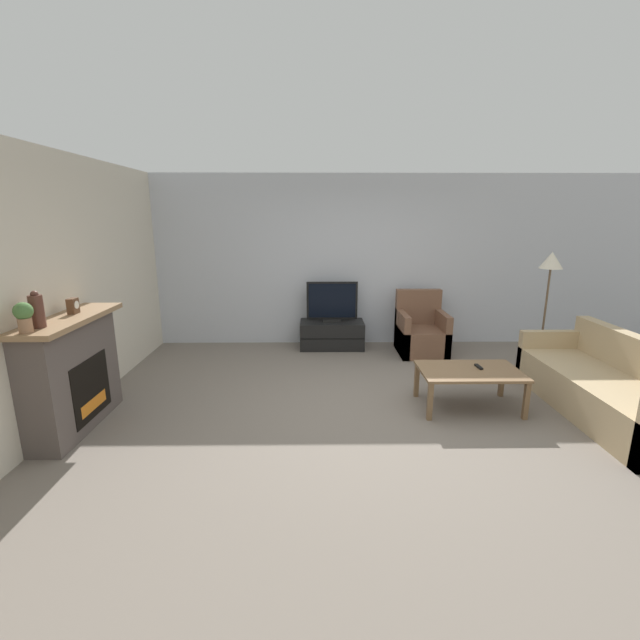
{
  "coord_description": "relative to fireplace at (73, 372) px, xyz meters",
  "views": [
    {
      "loc": [
        -0.6,
        -4.27,
        2.06
      ],
      "look_at": [
        -0.53,
        0.68,
        0.85
      ],
      "focal_mm": 24.0,
      "sensor_mm": 36.0,
      "label": 1
    }
  ],
  "objects": [
    {
      "name": "ground_plane",
      "position": [
        2.96,
        0.32,
        -0.58
      ],
      "size": [
        24.0,
        24.0,
        0.0
      ],
      "primitive_type": "plane",
      "color": "slate"
    },
    {
      "name": "wall_back",
      "position": [
        2.96,
        2.94,
        0.77
      ],
      "size": [
        12.0,
        0.06,
        2.7
      ],
      "color": "silver",
      "rests_on": "ground"
    },
    {
      "name": "wall_left",
      "position": [
        -0.2,
        0.32,
        0.77
      ],
      "size": [
        0.06,
        12.0,
        2.7
      ],
      "color": "beige",
      "rests_on": "ground"
    },
    {
      "name": "fireplace",
      "position": [
        0.0,
        0.0,
        0.0
      ],
      "size": [
        0.45,
        1.34,
        1.14
      ],
      "color": "#564C47",
      "rests_on": "ground"
    },
    {
      "name": "mantel_vase_left",
      "position": [
        0.02,
        -0.4,
        0.71
      ],
      "size": [
        0.11,
        0.11,
        0.32
      ],
      "color": "#512D23",
      "rests_on": "fireplace"
    },
    {
      "name": "mantel_clock",
      "position": [
        0.02,
        0.13,
        0.63
      ],
      "size": [
        0.08,
        0.11,
        0.15
      ],
      "color": "brown",
      "rests_on": "fireplace"
    },
    {
      "name": "potted_plant",
      "position": [
        0.02,
        -0.57,
        0.7
      ],
      "size": [
        0.14,
        0.14,
        0.25
      ],
      "color": "#936B4C",
      "rests_on": "fireplace"
    },
    {
      "name": "tv_stand",
      "position": [
        2.64,
        2.62,
        -0.36
      ],
      "size": [
        1.0,
        0.5,
        0.43
      ],
      "color": "black",
      "rests_on": "ground"
    },
    {
      "name": "tv",
      "position": [
        2.64,
        2.62,
        0.15
      ],
      "size": [
        0.8,
        0.18,
        0.63
      ],
      "color": "black",
      "rests_on": "tv_stand"
    },
    {
      "name": "armchair",
      "position": [
        4.0,
        2.36,
        -0.28
      ],
      "size": [
        0.7,
        0.76,
        0.94
      ],
      "color": "brown",
      "rests_on": "ground"
    },
    {
      "name": "coffee_table",
      "position": [
        4.05,
        0.4,
        -0.19
      ],
      "size": [
        1.08,
        0.67,
        0.44
      ],
      "color": "brown",
      "rests_on": "ground"
    },
    {
      "name": "remote",
      "position": [
        4.17,
        0.47,
        -0.13
      ],
      "size": [
        0.05,
        0.15,
        0.02
      ],
      "rotation": [
        0.0,
        0.0,
        0.06
      ],
      "color": "black",
      "rests_on": "coffee_table"
    },
    {
      "name": "couch",
      "position": [
        5.47,
        0.2,
        -0.3
      ],
      "size": [
        0.86,
        2.19,
        0.82
      ],
      "color": "tan",
      "rests_on": "ground"
    },
    {
      "name": "floor_lamp",
      "position": [
        5.49,
        1.67,
        0.78
      ],
      "size": [
        0.3,
        0.3,
        1.6
      ],
      "color": "black",
      "rests_on": "ground"
    }
  ]
}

